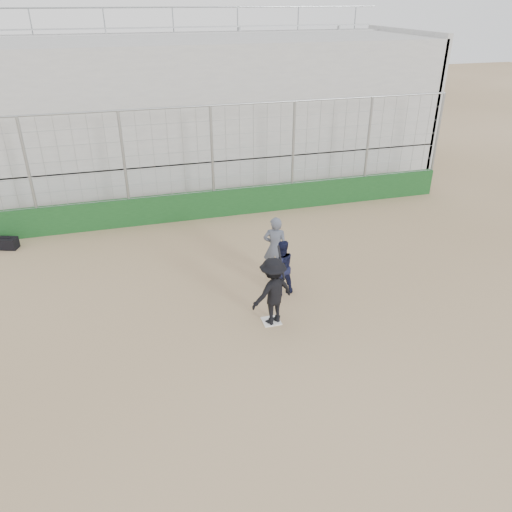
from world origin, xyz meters
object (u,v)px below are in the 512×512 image
object	(u,v)px
umpire	(275,251)
equipment_bag	(4,243)
batter_at_plate	(273,291)
catcher_crouched	(281,277)

from	to	relation	value
umpire	equipment_bag	size ratio (longest dim) A/B	1.81
batter_at_plate	equipment_bag	world-z (taller)	batter_at_plate
catcher_crouched	umpire	size ratio (longest dim) A/B	0.65
batter_at_plate	catcher_crouched	distance (m)	1.39
batter_at_plate	umpire	bearing A→B (deg)	70.75
umpire	catcher_crouched	bearing A→B (deg)	105.11
equipment_bag	catcher_crouched	bearing A→B (deg)	-33.38
catcher_crouched	equipment_bag	distance (m)	9.24
umpire	equipment_bag	xyz separation A→B (m)	(-7.84, 4.13, -0.66)
batter_at_plate	catcher_crouched	world-z (taller)	batter_at_plate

